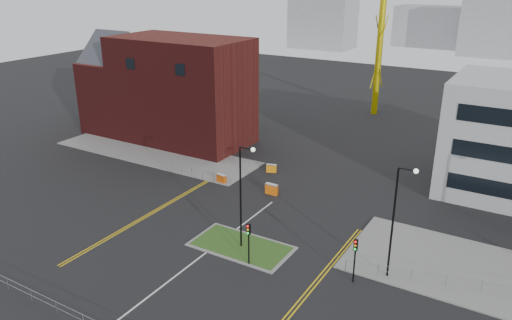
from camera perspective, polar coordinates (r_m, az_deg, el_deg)
The scene contains 23 objects.
ground at distance 38.82m, azimuth -10.84°, elevation -14.11°, with size 200.00×200.00×0.00m, color black.
pavement_left at distance 65.50m, azimuth -11.42°, elevation 0.82°, with size 28.00×8.00×0.12m, color slate.
pavement_right at distance 43.14m, azimuth 26.76°, elevation -12.24°, with size 24.00×10.00×0.12m, color slate.
island_kerb at distance 43.07m, azimuth -1.70°, elevation -9.83°, with size 8.60×4.60×0.08m, color slate.
grass_island at distance 43.06m, azimuth -1.70°, elevation -9.81°, with size 8.00×4.00×0.12m, color #264617.
brick_building at distance 69.83m, azimuth -10.37°, elevation 7.95°, with size 24.20×10.07×14.24m.
streetlamp_island at distance 40.49m, azimuth -1.52°, elevation -3.36°, with size 1.46×0.36×9.18m.
streetlamp_right_near at distance 37.89m, azimuth 15.79°, elevation -5.98°, with size 1.46×0.36×9.18m.
traffic_light_island at distance 39.40m, azimuth -0.85°, elevation -8.72°, with size 0.28×0.33×3.65m.
traffic_light_right at distance 38.05m, azimuth 11.26°, elevation -10.32°, with size 0.28×0.33×3.65m.
railing_left at distance 56.91m, azimuth -7.36°, elevation -1.29°, with size 6.05×0.05×1.10m.
railing_right at distance 40.66m, azimuth 24.45°, elevation -12.74°, with size 19.05×5.05×1.10m.
centre_line at distance 40.04m, azimuth -8.92°, elevation -12.77°, with size 0.15×30.00×0.01m, color silver.
yellow_left_a at distance 50.48m, azimuth -11.10°, elevation -5.43°, with size 0.12×24.00×0.01m, color gold.
yellow_left_b at distance 50.30m, azimuth -10.85°, elevation -5.51°, with size 0.12×24.00×0.01m, color gold.
yellow_right_a at distance 38.62m, azimuth 6.36°, elevation -14.03°, with size 0.12×20.00×0.01m, color gold.
yellow_right_b at distance 38.52m, azimuth 6.78°, elevation -14.15°, with size 0.12×20.00×0.01m, color gold.
skyline_a at distance 156.42m, azimuth 7.72°, elevation 16.60°, with size 18.00×12.00×22.00m, color gray.
skyline_b at distance 154.27m, azimuth 27.02°, elevation 13.43°, with size 24.00×12.00×16.00m, color gray.
skyline_d at distance 166.67m, azimuth 20.96°, elevation 13.98°, with size 30.00×12.00×12.00m, color gray.
barrier_left at distance 55.17m, azimuth -3.97°, elevation -2.11°, with size 1.24×0.60×1.00m.
barrier_mid at distance 58.00m, azimuth 1.77°, elevation -0.92°, with size 1.21×0.75×0.97m.
barrier_right at distance 52.33m, azimuth 1.80°, elevation -3.29°, with size 1.39×0.52×1.15m.
Camera 1 is at (22.08, -23.16, 21.98)m, focal length 35.00 mm.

